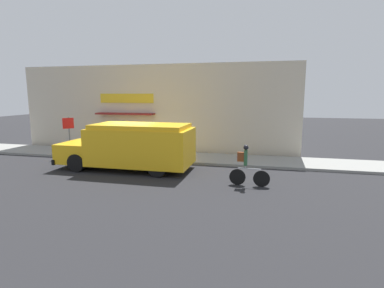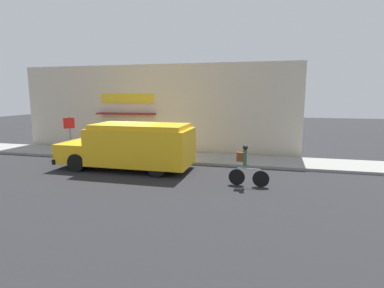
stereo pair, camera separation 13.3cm
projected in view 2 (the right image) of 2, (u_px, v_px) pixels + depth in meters
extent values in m
plane|color=#232326|center=(133.00, 161.00, 15.92)|extent=(70.00, 70.00, 0.00)
cube|color=gray|center=(142.00, 155.00, 17.16)|extent=(28.00, 2.60, 0.13)
cube|color=beige|center=(152.00, 109.00, 18.36)|extent=(17.61, 0.18, 5.31)
cube|color=gold|center=(127.00, 98.00, 18.52)|extent=(3.53, 0.05, 0.56)
cube|color=maroon|center=(126.00, 114.00, 18.39)|extent=(3.71, 0.65, 0.10)
cube|color=yellow|center=(141.00, 146.00, 13.99)|extent=(4.71, 2.37, 1.68)
cube|color=yellow|center=(82.00, 151.00, 14.80)|extent=(1.62, 2.18, 0.92)
cube|color=yellow|center=(141.00, 126.00, 13.84)|extent=(4.34, 2.18, 0.20)
cube|color=black|center=(69.00, 157.00, 15.04)|extent=(0.12, 2.32, 0.24)
cube|color=red|center=(129.00, 139.00, 15.65)|extent=(0.02, 0.44, 0.44)
cylinder|color=black|center=(100.00, 154.00, 15.74)|extent=(0.83, 0.26, 0.83)
cylinder|color=black|center=(77.00, 163.00, 13.78)|extent=(0.83, 0.26, 0.83)
cylinder|color=black|center=(171.00, 158.00, 14.81)|extent=(0.83, 0.26, 0.83)
cylinder|color=black|center=(157.00, 167.00, 12.85)|extent=(0.83, 0.26, 0.83)
cylinder|color=black|center=(261.00, 179.00, 11.45)|extent=(0.64, 0.07, 0.64)
cylinder|color=black|center=(237.00, 177.00, 11.71)|extent=(0.64, 0.07, 0.64)
cylinder|color=#999EA3|center=(249.00, 169.00, 11.52)|extent=(0.88, 0.08, 0.04)
cylinder|color=#999EA3|center=(245.00, 167.00, 11.56)|extent=(0.04, 0.04, 0.12)
cube|color=#2D5B38|center=(245.00, 158.00, 11.50)|extent=(0.13, 0.21, 0.60)
sphere|color=black|center=(245.00, 148.00, 11.43)|extent=(0.20, 0.20, 0.20)
cube|color=brown|center=(240.00, 157.00, 11.55)|extent=(0.27, 0.15, 0.36)
cylinder|color=slate|center=(70.00, 136.00, 17.08)|extent=(0.07, 0.07, 2.14)
cube|color=red|center=(69.00, 123.00, 16.91)|extent=(0.45, 0.45, 0.60)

